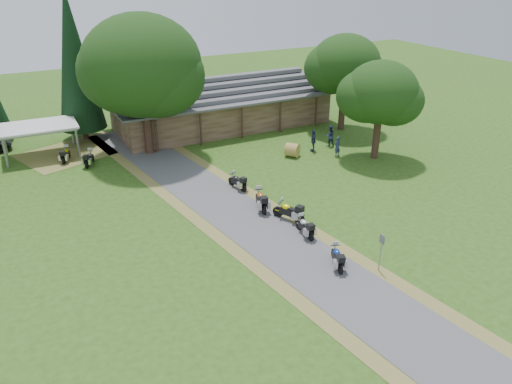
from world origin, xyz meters
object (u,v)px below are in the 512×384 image
motorcycle_row_e (237,181)px  motorcycle_row_c (289,210)px  carport (40,140)px  motorcycle_row_d (261,199)px  hay_bale (292,150)px  motorcycle_row_a (337,256)px  motorcycle_carport_b (89,158)px  lodge (222,101)px  motorcycle_carport_a (66,154)px  motorcycle_row_b (305,226)px

motorcycle_row_e → motorcycle_row_c: bearing=176.6°
carport → motorcycle_row_d: bearing=-54.4°
motorcycle_row_c → hay_bale: motorcycle_row_c is taller
motorcycle_row_a → motorcycle_carport_b: bearing=44.5°
motorcycle_row_a → motorcycle_row_e: bearing=23.5°
motorcycle_row_c → hay_bale: 11.18m
lodge → motorcycle_row_a: size_ratio=12.07×
motorcycle_row_a → motorcycle_carport_a: bearing=46.0°
motorcycle_row_d → motorcycle_row_e: bearing=13.4°
motorcycle_carport_b → motorcycle_row_a: bearing=-130.0°
lodge → motorcycle_carport_b: 14.60m
motorcycle_row_e → motorcycle_carport_b: (-8.58, 9.48, 0.01)m
carport → hay_bale: bearing=-26.8°
lodge → motorcycle_row_e: 15.23m
lodge → motorcycle_row_a: lodge is taller
motorcycle_row_c → motorcycle_row_e: (-0.82, 5.79, -0.08)m
motorcycle_row_c → motorcycle_carport_a: size_ratio=1.14×
motorcycle_row_b → motorcycle_row_c: (0.10, 2.04, 0.08)m
motorcycle_row_b → motorcycle_carport_a: 21.93m
lodge → motorcycle_row_e: (-5.11, -14.23, -1.84)m
motorcycle_row_d → motorcycle_row_e: 3.62m
carport → motorcycle_carport_a: bearing=-54.2°
carport → motorcycle_row_c: size_ratio=2.98×
motorcycle_row_b → hay_bale: (6.07, 11.49, -0.05)m
motorcycle_row_e → motorcycle_carport_b: 12.78m
motorcycle_row_d → motorcycle_carport_b: (-8.58, 13.10, -0.08)m
motorcycle_row_c → motorcycle_row_e: bearing=-18.8°
motorcycle_carport_a → motorcycle_carport_b: motorcycle_carport_b is taller
motorcycle_row_b → hay_bale: motorcycle_row_b is taller
hay_bale → motorcycle_row_e: bearing=-151.7°
motorcycle_row_c → lodge: bearing=-39.0°
lodge → hay_bale: size_ratio=18.92×
motorcycle_row_b → lodge: bearing=-7.4°
lodge → motorcycle_row_b: 22.56m
carport → motorcycle_row_c: carport is taller
motorcycle_row_a → motorcycle_row_e: size_ratio=0.99×
motorcycle_row_a → motorcycle_row_b: motorcycle_row_b is taller
motorcycle_carport_a → carport: bearing=58.3°
carport → hay_bale: 20.93m
carport → motorcycle_row_e: bearing=-47.9°
motorcycle_row_b → motorcycle_carport_a: motorcycle_row_b is taller
motorcycle_row_a → lodge: bearing=10.8°
lodge → motorcycle_row_a: (-4.63, -25.67, -1.84)m
carport → motorcycle_row_b: (12.37, -21.35, -0.70)m
motorcycle_row_d → motorcycle_row_c: bearing=-146.0°
lodge → motorcycle_row_b: bearing=-101.3°
motorcycle_row_b → motorcycle_row_d: bearing=13.6°
lodge → motorcycle_carport_b: bearing=-160.9°
motorcycle_row_a → motorcycle_row_d: (-0.48, 7.82, 0.10)m
motorcycle_row_d → motorcycle_carport_b: 15.66m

